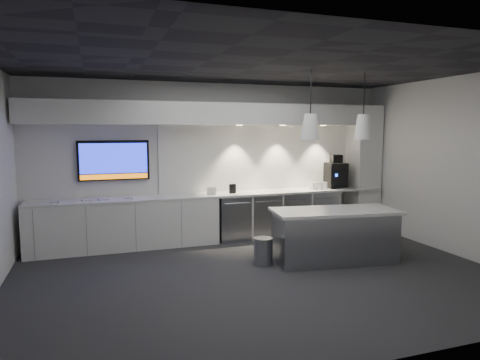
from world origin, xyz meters
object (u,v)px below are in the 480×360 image
object	(u,v)px
bin	(263,251)
coffee_machine	(336,174)
wall_tv	(114,160)
island	(334,235)

from	to	relation	value
bin	coffee_machine	size ratio (longest dim) A/B	0.61
wall_tv	bin	xyz separation A→B (m)	(2.13, -1.94, -1.35)
wall_tv	coffee_machine	world-z (taller)	wall_tv
wall_tv	island	distance (m)	4.08
coffee_machine	island	bearing A→B (deg)	-113.32
wall_tv	island	world-z (taller)	wall_tv
wall_tv	bin	world-z (taller)	wall_tv
island	bin	xyz separation A→B (m)	(-1.15, 0.21, -0.21)
island	coffee_machine	size ratio (longest dim) A/B	3.01
bin	coffee_machine	xyz separation A→B (m)	(2.31, 1.69, 0.97)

